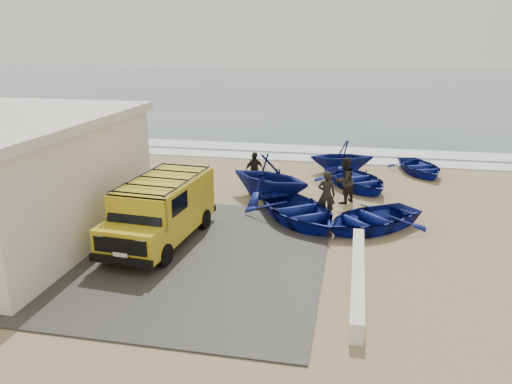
{
  "coord_description": "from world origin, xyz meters",
  "views": [
    {
      "loc": [
        4.7,
        -16.1,
        6.78
      ],
      "look_at": [
        1.17,
        1.37,
        1.2
      ],
      "focal_mm": 35.0,
      "sensor_mm": 36.0,
      "label": 1
    }
  ],
  "objects_px": {
    "boat_mid_left": "(270,177)",
    "boat_far_left": "(342,157)",
    "boat_far_right": "(420,167)",
    "boat_mid_right": "(356,179)",
    "parapet": "(358,276)",
    "boat_near_right": "(370,218)",
    "van": "(162,208)",
    "boat_near_left": "(298,210)",
    "fisherman_front": "(326,195)",
    "fisherman_middle": "(345,180)",
    "fisherman_back": "(254,171)"
  },
  "relations": [
    {
      "from": "van",
      "to": "boat_near_left",
      "type": "xyz_separation_m",
      "value": [
        4.34,
        2.78,
        -0.73
      ]
    },
    {
      "from": "boat_near_right",
      "to": "fisherman_middle",
      "type": "xyz_separation_m",
      "value": [
        -1.06,
        2.9,
        0.57
      ]
    },
    {
      "from": "boat_far_left",
      "to": "fisherman_back",
      "type": "distance_m",
      "value": 5.36
    },
    {
      "from": "boat_near_right",
      "to": "boat_far_left",
      "type": "height_order",
      "value": "boat_far_left"
    },
    {
      "from": "boat_near_right",
      "to": "boat_far_right",
      "type": "bearing_deg",
      "value": 120.22
    },
    {
      "from": "parapet",
      "to": "boat_mid_left",
      "type": "relative_size",
      "value": 1.58
    },
    {
      "from": "boat_mid_right",
      "to": "fisherman_front",
      "type": "xyz_separation_m",
      "value": [
        -1.11,
        -4.2,
        0.51
      ]
    },
    {
      "from": "van",
      "to": "boat_far_right",
      "type": "xyz_separation_m",
      "value": [
        9.65,
        10.88,
        -0.83
      ]
    },
    {
      "from": "parapet",
      "to": "fisherman_front",
      "type": "height_order",
      "value": "fisherman_front"
    },
    {
      "from": "parapet",
      "to": "boat_mid_right",
      "type": "distance_m",
      "value": 9.62
    },
    {
      "from": "fisherman_front",
      "to": "fisherman_middle",
      "type": "distance_m",
      "value": 2.06
    },
    {
      "from": "boat_near_right",
      "to": "fisherman_back",
      "type": "relative_size",
      "value": 2.35
    },
    {
      "from": "boat_mid_right",
      "to": "boat_far_right",
      "type": "xyz_separation_m",
      "value": [
        3.19,
        3.18,
        -0.06
      ]
    },
    {
      "from": "fisherman_front",
      "to": "fisherman_middle",
      "type": "bearing_deg",
      "value": -105.69
    },
    {
      "from": "boat_near_right",
      "to": "boat_mid_left",
      "type": "relative_size",
      "value": 1.07
    },
    {
      "from": "parapet",
      "to": "boat_near_left",
      "type": "distance_m",
      "value": 5.22
    },
    {
      "from": "boat_near_right",
      "to": "fisherman_back",
      "type": "height_order",
      "value": "fisherman_back"
    },
    {
      "from": "parapet",
      "to": "boat_near_right",
      "type": "xyz_separation_m",
      "value": [
        0.42,
        4.47,
        0.15
      ]
    },
    {
      "from": "boat_near_left",
      "to": "boat_near_right",
      "type": "bearing_deg",
      "value": -40.07
    },
    {
      "from": "van",
      "to": "boat_mid_right",
      "type": "relative_size",
      "value": 1.29
    },
    {
      "from": "boat_near_left",
      "to": "boat_far_left",
      "type": "xyz_separation_m",
      "value": [
        1.34,
        7.68,
        0.38
      ]
    },
    {
      "from": "boat_mid_left",
      "to": "parapet",
      "type": "bearing_deg",
      "value": -127.16
    },
    {
      "from": "fisherman_middle",
      "to": "boat_mid_right",
      "type": "bearing_deg",
      "value": -155.75
    },
    {
      "from": "boat_far_right",
      "to": "boat_mid_right",
      "type": "bearing_deg",
      "value": -153.6
    },
    {
      "from": "parapet",
      "to": "boat_near_right",
      "type": "bearing_deg",
      "value": 84.63
    },
    {
      "from": "boat_near_left",
      "to": "boat_near_right",
      "type": "relative_size",
      "value": 1.11
    },
    {
      "from": "van",
      "to": "boat_far_left",
      "type": "bearing_deg",
      "value": 66.09
    },
    {
      "from": "boat_near_right",
      "to": "boat_mid_right",
      "type": "xyz_separation_m",
      "value": [
        -0.57,
        5.14,
        0.01
      ]
    },
    {
      "from": "boat_mid_left",
      "to": "fisherman_back",
      "type": "distance_m",
      "value": 1.76
    },
    {
      "from": "boat_mid_right",
      "to": "parapet",
      "type": "bearing_deg",
      "value": -122.23
    },
    {
      "from": "fisherman_front",
      "to": "boat_mid_left",
      "type": "bearing_deg",
      "value": -33.05
    },
    {
      "from": "boat_mid_left",
      "to": "boat_far_right",
      "type": "distance_m",
      "value": 8.87
    },
    {
      "from": "boat_far_right",
      "to": "van",
      "type": "bearing_deg",
      "value": -150.09
    },
    {
      "from": "boat_far_right",
      "to": "fisherman_back",
      "type": "xyz_separation_m",
      "value": [
        -7.83,
        -4.15,
        0.49
      ]
    },
    {
      "from": "boat_mid_right",
      "to": "boat_far_left",
      "type": "distance_m",
      "value": 2.9
    },
    {
      "from": "parapet",
      "to": "van",
      "type": "relative_size",
      "value": 1.12
    },
    {
      "from": "boat_near_left",
      "to": "fisherman_middle",
      "type": "height_order",
      "value": "fisherman_middle"
    },
    {
      "from": "boat_near_left",
      "to": "van",
      "type": "bearing_deg",
      "value": 177.43
    },
    {
      "from": "parapet",
      "to": "fisherman_back",
      "type": "relative_size",
      "value": 3.47
    },
    {
      "from": "boat_near_left",
      "to": "boat_near_right",
      "type": "distance_m",
      "value": 2.69
    },
    {
      "from": "parapet",
      "to": "boat_far_left",
      "type": "distance_m",
      "value": 12.42
    },
    {
      "from": "van",
      "to": "boat_near_right",
      "type": "distance_m",
      "value": 7.52
    },
    {
      "from": "boat_near_left",
      "to": "boat_mid_left",
      "type": "bearing_deg",
      "value": 86.48
    },
    {
      "from": "fisherman_front",
      "to": "fisherman_middle",
      "type": "height_order",
      "value": "fisherman_middle"
    },
    {
      "from": "boat_near_right",
      "to": "boat_far_left",
      "type": "distance_m",
      "value": 8.03
    },
    {
      "from": "boat_near_left",
      "to": "boat_far_right",
      "type": "distance_m",
      "value": 9.69
    },
    {
      "from": "boat_near_right",
      "to": "fisherman_front",
      "type": "bearing_deg",
      "value": -161.48
    },
    {
      "from": "boat_far_right",
      "to": "boat_near_right",
      "type": "bearing_deg",
      "value": -126.02
    },
    {
      "from": "fisherman_middle",
      "to": "fisherman_back",
      "type": "relative_size",
      "value": 1.15
    },
    {
      "from": "boat_mid_left",
      "to": "boat_far_left",
      "type": "xyz_separation_m",
      "value": [
        2.88,
        5.18,
        -0.16
      ]
    }
  ]
}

